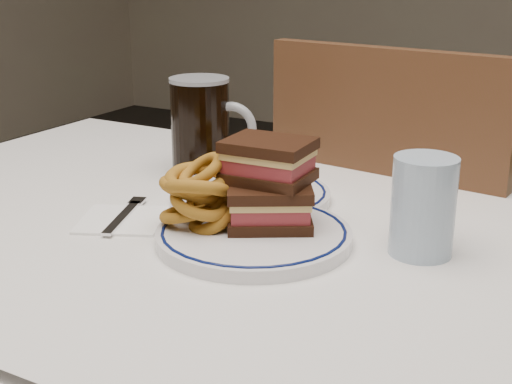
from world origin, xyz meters
The scene contains 11 objects.
dining_table centered at (0.00, 0.00, 0.64)m, with size 1.27×0.87×0.75m.
chair_far centered at (0.14, 0.47, 0.53)m, with size 0.49×0.49×0.97m.
main_plate centered at (0.08, -0.05, 0.76)m, with size 0.26×0.26×0.02m.
reuben_sandwich centered at (0.09, -0.01, 0.83)m, with size 0.14×0.13×0.12m.
onion_rings_main centered at (0.01, -0.06, 0.81)m, with size 0.13×0.11×0.13m.
ketchup_ramekin centered at (0.07, 0.05, 0.79)m, with size 0.06×0.06×0.04m.
beer_mug centered at (-0.15, 0.18, 0.84)m, with size 0.15×0.10×0.17m.
water_glass centered at (0.29, 0.03, 0.81)m, with size 0.08×0.08×0.13m, color #A5BDD5.
far_plate centered at (0.00, 0.10, 0.76)m, with size 0.25×0.25×0.02m.
onion_rings_far centered at (0.01, 0.10, 0.79)m, with size 0.10×0.10×0.07m.
napkin_fork centered at (-0.12, -0.07, 0.75)m, with size 0.16×0.16×0.01m.
Camera 1 is at (0.52, -0.82, 1.12)m, focal length 50.00 mm.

